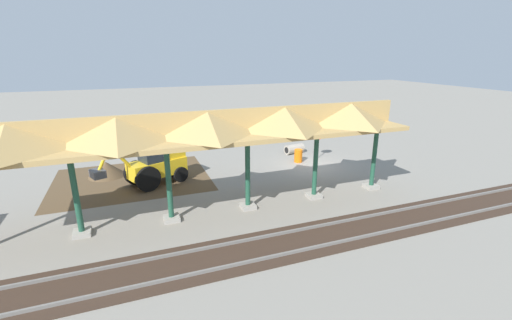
{
  "coord_description": "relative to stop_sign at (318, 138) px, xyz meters",
  "views": [
    {
      "loc": [
        11.12,
        19.3,
        7.26
      ],
      "look_at": [
        4.74,
        2.43,
        1.6
      ],
      "focal_mm": 24.0,
      "sensor_mm": 36.0,
      "label": 1
    }
  ],
  "objects": [
    {
      "name": "backhoe",
      "position": [
        11.28,
        1.06,
        -0.28
      ],
      "size": [
        5.18,
        3.12,
        2.82
      ],
      "color": "yellow",
      "rests_on": "ground"
    },
    {
      "name": "platform_canopy",
      "position": [
        9.22,
        6.01,
        2.62
      ],
      "size": [
        19.53,
        3.2,
        4.9
      ],
      "color": "#9E998E",
      "rests_on": "ground"
    },
    {
      "name": "rail_tracks",
      "position": [
        1.3,
        9.69,
        -1.52
      ],
      "size": [
        60.0,
        2.58,
        0.15
      ],
      "color": "slate",
      "rests_on": "ground"
    },
    {
      "name": "dirt_work_zone",
      "position": [
        12.57,
        -0.19,
        -1.54
      ],
      "size": [
        8.86,
        7.0,
        0.01
      ],
      "primitive_type": "cube",
      "color": "brown",
      "rests_on": "ground"
    },
    {
      "name": "traffic_barrel",
      "position": [
        1.65,
        0.25,
        -1.1
      ],
      "size": [
        0.56,
        0.56,
        0.9
      ],
      "primitive_type": "cylinder",
      "color": "orange",
      "rests_on": "ground"
    },
    {
      "name": "dirt_mound",
      "position": [
        14.0,
        -1.38,
        -1.55
      ],
      "size": [
        4.41,
        4.41,
        1.83
      ],
      "primitive_type": "cone",
      "color": "brown",
      "rests_on": "ground"
    },
    {
      "name": "stop_sign",
      "position": [
        0.0,
        0.0,
        0.0
      ],
      "size": [
        0.62,
        0.48,
        2.16
      ],
      "color": "gray",
      "rests_on": "ground"
    },
    {
      "name": "ground_plane",
      "position": [
        1.3,
        1.14,
        -1.55
      ],
      "size": [
        120.0,
        120.0,
        0.0
      ],
      "primitive_type": "plane",
      "color": "gray"
    },
    {
      "name": "concrete_pipe",
      "position": [
        0.94,
        -1.76,
        -1.2
      ],
      "size": [
        1.58,
        0.99,
        0.7
      ],
      "color": "#9E9384",
      "rests_on": "ground"
    }
  ]
}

